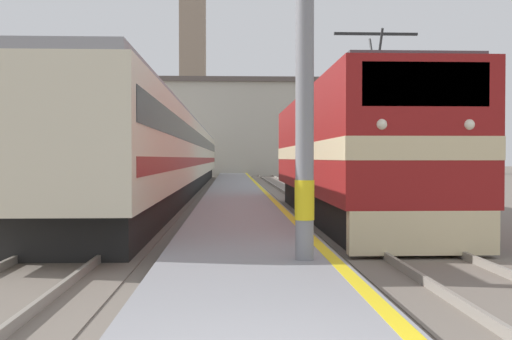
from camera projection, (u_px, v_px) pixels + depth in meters
ground_plane at (236, 191)px, 34.07m from camera, size 200.00×200.00×0.00m
platform at (237, 193)px, 29.07m from camera, size 2.81×140.00×0.33m
rail_track_near at (303, 195)px, 29.21m from camera, size 2.83×140.00×0.16m
rail_track_far at (168, 196)px, 28.94m from camera, size 2.83×140.00×0.16m
locomotive_train at (346, 153)px, 18.19m from camera, size 2.92×15.08×4.88m
passenger_train at (177, 155)px, 33.63m from camera, size 2.92×48.50×3.77m
clock_tower at (193, 49)px, 75.90m from camera, size 4.04×4.04×29.96m
station_building at (228, 128)px, 65.34m from camera, size 19.09×9.41×10.17m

